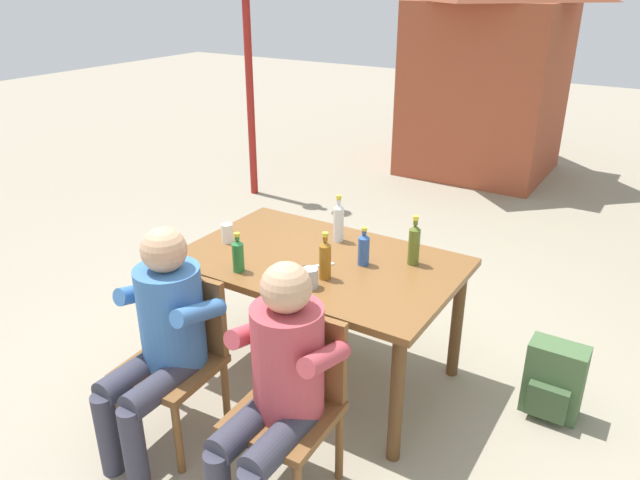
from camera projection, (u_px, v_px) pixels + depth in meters
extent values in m
plane|color=gray|center=(320.00, 371.00, 3.73)|extent=(24.00, 24.00, 0.00)
cube|color=brown|center=(320.00, 262.00, 3.42)|extent=(1.55, 0.99, 0.04)
cylinder|color=brown|center=(184.00, 319.00, 3.60)|extent=(0.07, 0.07, 0.73)
cylinder|color=brown|center=(397.00, 399.00, 2.92)|extent=(0.07, 0.07, 0.73)
cylinder|color=brown|center=(267.00, 267.00, 4.24)|extent=(0.07, 0.07, 0.73)
cylinder|color=brown|center=(457.00, 322.00, 3.56)|extent=(0.07, 0.07, 0.73)
cube|color=brown|center=(283.00, 417.00, 2.71)|extent=(0.46, 0.46, 0.04)
cube|color=brown|center=(305.00, 352.00, 2.77)|extent=(0.42, 0.06, 0.42)
cylinder|color=brown|center=(226.00, 467.00, 2.73)|extent=(0.04, 0.04, 0.41)
cylinder|color=brown|center=(273.00, 418.00, 3.03)|extent=(0.04, 0.04, 0.41)
cylinder|color=brown|center=(339.00, 445.00, 2.86)|extent=(0.04, 0.04, 0.41)
cube|color=brown|center=(170.00, 368.00, 3.05)|extent=(0.47, 0.47, 0.04)
cube|color=brown|center=(192.00, 311.00, 3.11)|extent=(0.42, 0.07, 0.42)
cylinder|color=brown|center=(120.00, 413.00, 3.07)|extent=(0.04, 0.04, 0.41)
cylinder|color=brown|center=(178.00, 439.00, 2.90)|extent=(0.04, 0.04, 0.41)
cylinder|color=brown|center=(171.00, 374.00, 3.37)|extent=(0.04, 0.04, 0.41)
cylinder|color=brown|center=(226.00, 394.00, 3.21)|extent=(0.04, 0.04, 0.41)
cylinder|color=#B7424C|center=(288.00, 360.00, 2.63)|extent=(0.32, 0.32, 0.52)
sphere|color=tan|center=(286.00, 288.00, 2.49)|extent=(0.22, 0.22, 0.22)
cylinder|color=#383847|center=(246.00, 426.00, 2.63)|extent=(0.14, 0.40, 0.14)
cylinder|color=#B7424C|center=(253.00, 332.00, 2.69)|extent=(0.09, 0.31, 0.16)
cylinder|color=#383847|center=(280.00, 442.00, 2.54)|extent=(0.14, 0.40, 0.14)
cylinder|color=#B7424C|center=(325.00, 358.00, 2.51)|extent=(0.09, 0.31, 0.16)
cylinder|color=#3D70B2|center=(171.00, 316.00, 2.97)|extent=(0.32, 0.32, 0.52)
sphere|color=tan|center=(164.00, 250.00, 2.82)|extent=(0.22, 0.22, 0.22)
cylinder|color=#383847|center=(134.00, 374.00, 2.96)|extent=(0.14, 0.40, 0.14)
cylinder|color=#383847|center=(108.00, 434.00, 2.90)|extent=(0.11, 0.11, 0.45)
cylinder|color=#3D70B2|center=(143.00, 292.00, 3.03)|extent=(0.09, 0.31, 0.16)
cylinder|color=#383847|center=(160.00, 386.00, 2.88)|extent=(0.14, 0.40, 0.14)
cylinder|color=#383847|center=(134.00, 448.00, 2.81)|extent=(0.11, 0.11, 0.45)
cylinder|color=#3D70B2|center=(199.00, 313.00, 2.85)|extent=(0.09, 0.31, 0.16)
cylinder|color=#2D56A3|center=(364.00, 251.00, 3.33)|extent=(0.06, 0.06, 0.16)
cone|color=#2D56A3|center=(364.00, 236.00, 3.29)|extent=(0.06, 0.06, 0.02)
cylinder|color=#2D56A3|center=(364.00, 232.00, 3.28)|extent=(0.03, 0.03, 0.02)
cylinder|color=yellow|center=(364.00, 229.00, 3.27)|extent=(0.03, 0.03, 0.02)
cylinder|color=#996019|center=(325.00, 262.00, 3.17)|extent=(0.06, 0.06, 0.19)
cone|color=#996019|center=(325.00, 243.00, 3.12)|extent=(0.06, 0.06, 0.03)
cylinder|color=#996019|center=(325.00, 239.00, 3.11)|extent=(0.03, 0.03, 0.03)
cylinder|color=yellow|center=(325.00, 234.00, 3.10)|extent=(0.03, 0.03, 0.02)
cylinder|color=#287A38|center=(238.00, 258.00, 3.25)|extent=(0.06, 0.06, 0.16)
cone|color=#287A38|center=(237.00, 242.00, 3.21)|extent=(0.06, 0.06, 0.02)
cylinder|color=#287A38|center=(237.00, 238.00, 3.20)|extent=(0.03, 0.03, 0.02)
cylinder|color=yellow|center=(237.00, 235.00, 3.20)|extent=(0.03, 0.03, 0.02)
cylinder|color=white|center=(338.00, 225.00, 3.61)|extent=(0.06, 0.06, 0.21)
cone|color=white|center=(339.00, 206.00, 3.56)|extent=(0.06, 0.06, 0.03)
cylinder|color=white|center=(339.00, 201.00, 3.55)|extent=(0.03, 0.03, 0.03)
cylinder|color=yellow|center=(339.00, 197.00, 3.54)|extent=(0.03, 0.03, 0.02)
cylinder|color=#566623|center=(414.00, 247.00, 3.32)|extent=(0.06, 0.06, 0.21)
cone|color=#566623|center=(415.00, 227.00, 3.28)|extent=(0.06, 0.06, 0.03)
cylinder|color=#566623|center=(416.00, 222.00, 3.26)|extent=(0.03, 0.03, 0.03)
cylinder|color=yellow|center=(416.00, 218.00, 3.25)|extent=(0.03, 0.03, 0.02)
cylinder|color=white|center=(227.00, 233.00, 3.61)|extent=(0.07, 0.07, 0.12)
cylinder|color=#B2B7BC|center=(310.00, 278.00, 3.09)|extent=(0.08, 0.08, 0.11)
cube|color=silver|center=(319.00, 266.00, 3.33)|extent=(0.13, 0.15, 0.01)
cube|color=black|center=(300.00, 268.00, 3.30)|extent=(0.07, 0.07, 0.01)
cube|color=#47663D|center=(554.00, 379.00, 3.31)|extent=(0.30, 0.17, 0.43)
cube|color=#395130|center=(547.00, 402.00, 3.25)|extent=(0.21, 0.06, 0.19)
cube|color=#9E472D|center=(485.00, 89.00, 7.15)|extent=(1.64, 1.52, 1.98)
cylinder|color=maroon|center=(249.00, 81.00, 6.27)|extent=(0.08, 0.08, 2.45)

